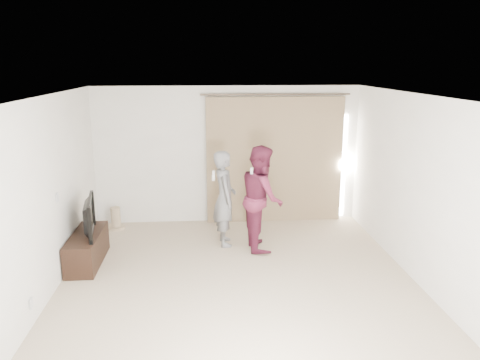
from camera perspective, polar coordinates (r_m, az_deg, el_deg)
name	(u,v)px	position (r m, az deg, el deg)	size (l,w,h in m)	color
floor	(239,284)	(6.71, -0.18, -12.51)	(5.50, 5.50, 0.00)	tan
wall_back	(227,155)	(8.91, -1.55, 3.05)	(5.00, 0.04, 2.60)	silver
wall_left	(46,199)	(6.55, -22.58, -2.11)	(0.04, 5.50, 2.60)	silver
ceiling	(238,96)	(6.02, -0.20, 10.23)	(5.00, 5.50, 0.01)	white
curtain	(275,160)	(8.96, 4.34, 2.44)	(2.80, 0.11, 2.46)	tan
tv_console	(87,249)	(7.62, -18.13, -7.94)	(0.43, 1.23, 0.47)	black
tv	(85,217)	(7.45, -18.43, -4.27)	(0.97, 0.13, 0.56)	black
scratching_post	(116,220)	(9.00, -14.89, -4.77)	(0.31, 0.31, 0.42)	tan
person_man	(225,198)	(7.82, -1.90, -2.23)	(0.44, 0.62, 1.62)	slate
person_woman	(262,198)	(7.66, 2.66, -2.15)	(0.70, 0.87, 1.73)	maroon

